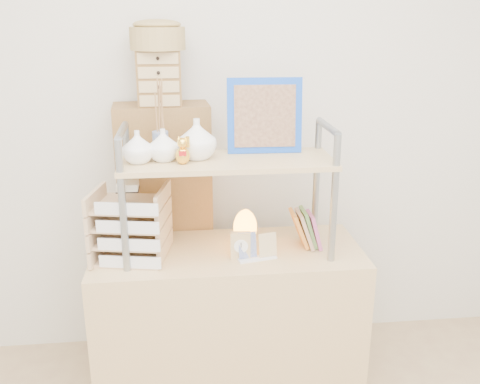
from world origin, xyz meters
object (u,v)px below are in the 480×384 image
(desk, at_px, (228,323))
(letter_tray, at_px, (131,228))
(salt_lamp, at_px, (245,228))
(cabinet, at_px, (167,236))

(desk, height_order, letter_tray, letter_tray)
(desk, distance_m, salt_lamp, 0.47)
(desk, bearing_deg, letter_tray, -175.77)
(cabinet, height_order, salt_lamp, cabinet)
(cabinet, relative_size, salt_lamp, 7.61)
(desk, distance_m, cabinet, 0.55)
(desk, xyz_separation_m, salt_lamp, (0.08, 0.04, 0.47))
(letter_tray, relative_size, salt_lamp, 1.94)
(desk, bearing_deg, cabinet, 127.24)
(letter_tray, xyz_separation_m, salt_lamp, (0.50, 0.07, -0.05))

